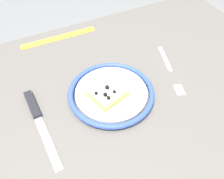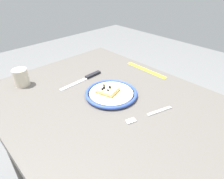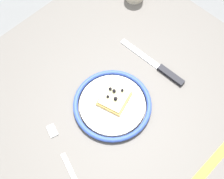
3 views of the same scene
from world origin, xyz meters
TOP-DOWN VIEW (x-y plane):
  - dining_table at (0.00, 0.00)m, footprint 1.03×0.79m
  - plate at (0.04, -0.04)m, footprint 0.22×0.22m
  - pizza_slice_near at (0.05, -0.03)m, footprint 0.10×0.10m
  - knife at (0.23, -0.06)m, footprint 0.03×0.24m
  - fork at (-0.16, -0.05)m, footprint 0.08×0.20m
  - measuring_tape at (0.08, -0.34)m, footprint 0.25×0.03m

SIDE VIEW (x-z plane):
  - dining_table at x=0.00m, z-range 0.28..1.01m
  - measuring_tape at x=0.08m, z-range 0.73..0.73m
  - fork at x=-0.16m, z-range 0.73..0.73m
  - knife at x=0.23m, z-range 0.73..0.74m
  - plate at x=0.04m, z-range 0.73..0.75m
  - pizza_slice_near at x=0.05m, z-range 0.74..0.77m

